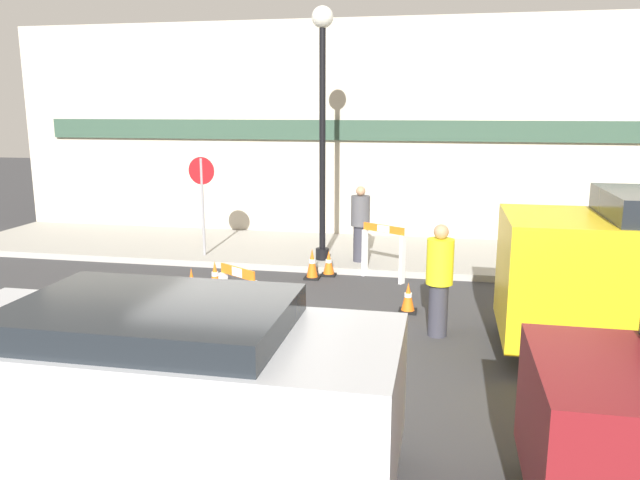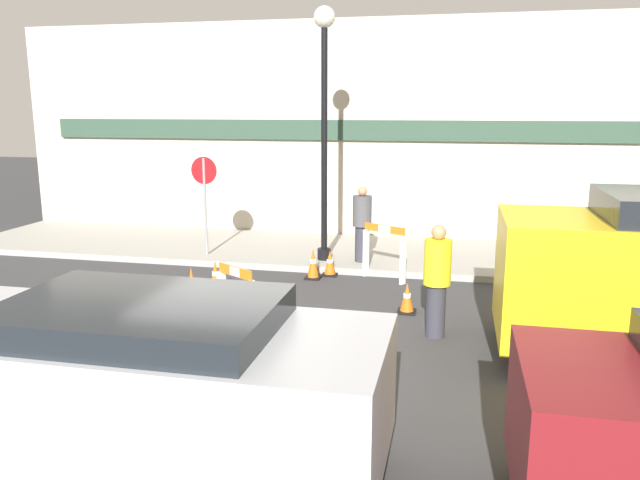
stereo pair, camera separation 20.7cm
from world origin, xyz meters
TOP-DOWN VIEW (x-y plane):
  - ground_plane at (0.00, 0.00)m, footprint 60.00×60.00m
  - sidewalk_slab at (0.00, 6.24)m, footprint 18.00×3.49m
  - storefront_facade at (0.00, 8.06)m, footprint 18.00×0.22m
  - streetlamp_post at (-0.04, 5.17)m, footprint 0.44×0.44m
  - stop_sign at (-2.69, 5.05)m, footprint 0.60×0.06m
  - barricade_0 at (1.35, 4.30)m, footprint 0.90×0.60m
  - barricade_1 at (-0.49, 0.90)m, footprint 0.72×0.52m
  - traffic_cone_0 at (-1.62, 2.87)m, footprint 0.30×0.30m
  - traffic_cone_1 at (-1.75, 2.09)m, footprint 0.30×0.30m
  - traffic_cone_2 at (-0.04, 4.09)m, footprint 0.30×0.30m
  - traffic_cone_3 at (1.97, 2.36)m, footprint 0.30×0.30m
  - traffic_cone_4 at (0.24, 4.40)m, footprint 0.30×0.30m
  - person_worker at (2.47, 1.36)m, footprint 0.55×0.55m
  - person_pedestrian at (0.78, 5.17)m, footprint 0.55×0.55m
  - parked_car_1 at (-0.00, -2.83)m, footprint 4.39×1.98m

SIDE VIEW (x-z plane):
  - ground_plane at x=0.00m, z-range 0.00..0.00m
  - sidewalk_slab at x=0.00m, z-range 0.00..0.14m
  - traffic_cone_3 at x=1.97m, z-range -0.01..0.50m
  - traffic_cone_4 at x=0.24m, z-range -0.01..0.51m
  - traffic_cone_0 at x=-1.62m, z-range -0.01..0.57m
  - traffic_cone_2 at x=-0.04m, z-range -0.01..0.61m
  - traffic_cone_1 at x=-1.75m, z-range -0.01..0.63m
  - barricade_1 at x=-0.49m, z-range 0.03..1.06m
  - barricade_0 at x=1.35m, z-range 0.06..1.16m
  - person_worker at x=2.47m, z-range 0.05..1.75m
  - parked_car_1 at x=0.00m, z-range 0.11..1.80m
  - person_pedestrian at x=0.78m, z-range 0.18..1.79m
  - stop_sign at x=-2.69m, z-range 0.51..2.69m
  - storefront_facade at x=0.00m, z-range 0.00..5.50m
  - streetlamp_post at x=-0.04m, z-range 0.88..6.09m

